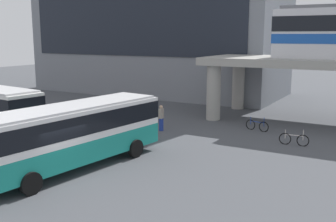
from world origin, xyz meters
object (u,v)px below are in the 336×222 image
Objects in this scene: pedestrian_near_building at (161,119)px; bicycle_silver at (294,139)px; station_building at (158,20)px; bus_main at (68,131)px; bicycle_blue at (257,126)px.

bicycle_silver is at bearing 4.49° from pedestrian_near_building.
bus_main is at bearing -67.82° from station_building.
bus_main is 6.40× the size of bicycle_blue.
pedestrian_near_building is (-0.30, 9.45, -1.13)m from bus_main.
bicycle_blue is 0.98× the size of bicycle_silver.
station_building is at bearing 139.83° from bicycle_silver.
bus_main is 13.45m from bicycle_silver.
bicycle_blue is at bearing 29.76° from pedestrian_near_building.
station_building is 15.94× the size of bicycle_silver.
station_building is at bearing 112.18° from bus_main.
bicycle_blue is (5.56, 12.80, -1.63)m from bus_main.
bus_main is 6.30× the size of bicycle_silver.
station_building is 16.20× the size of bicycle_blue.
station_building is 21.52m from pedestrian_near_building.
bicycle_silver is (8.67, 10.15, -1.63)m from bus_main.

